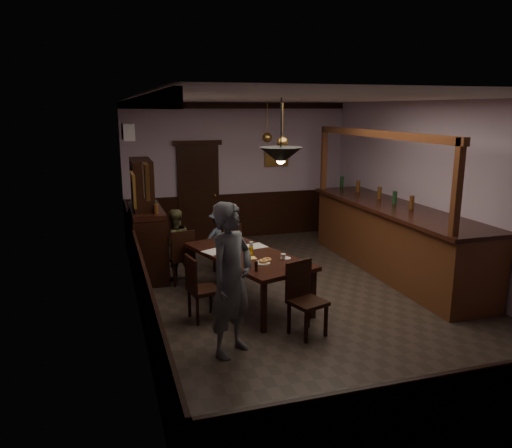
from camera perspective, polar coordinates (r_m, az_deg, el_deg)
name	(u,v)px	position (r m, az deg, el deg)	size (l,w,h in m)	color
room	(308,203)	(7.40, 6.00, 2.37)	(5.01, 8.01, 3.01)	#2D2621
dining_table	(247,258)	(7.46, -1.02, -3.92)	(1.61, 2.40, 0.75)	black
chair_far_left	(182,254)	(8.36, -8.51, -3.47)	(0.46, 0.46, 0.92)	black
chair_far_right	(229,247)	(8.78, -3.15, -2.59)	(0.50, 0.50, 0.91)	black
chair_near	(304,295)	(6.51, 5.48, -8.06)	(0.53, 0.53, 0.96)	black
chair_side	(199,285)	(6.91, -6.58, -6.99)	(0.46, 0.46, 0.92)	black
person_standing	(231,280)	(5.85, -2.85, -6.38)	(0.67, 0.44, 1.84)	#51555D
person_seated_left	(175,245)	(8.57, -9.28, -2.34)	(0.59, 0.46, 1.22)	#4E4D2F
person_seated_right	(220,239)	(8.98, -4.08, -1.74)	(0.74, 0.42, 1.14)	slate
newspaper_left	(218,251)	(7.60, -4.42, -3.09)	(0.42, 0.30, 0.01)	silver
newspaper_right	(252,247)	(7.81, -0.45, -2.59)	(0.42, 0.30, 0.01)	silver
napkin	(251,258)	(7.24, -0.62, -3.90)	(0.15, 0.15, 0.00)	#FFC65D
saucer	(286,258)	(7.22, 3.41, -3.92)	(0.15, 0.15, 0.01)	white
coffee_cup	(283,256)	(7.16, 3.14, -3.71)	(0.08, 0.08, 0.07)	white
pastry_plate	(262,263)	(7.00, 0.75, -4.44)	(0.22, 0.22, 0.01)	white
pastry_ring_a	(263,261)	(6.98, 0.83, -4.25)	(0.13, 0.13, 0.04)	#C68C47
pastry_ring_b	(267,260)	(7.05, 1.27, -4.10)	(0.13, 0.13, 0.04)	#C68C47
soda_can	(251,251)	(7.38, -0.58, -3.10)	(0.07, 0.07, 0.12)	gold
beer_glass	(233,249)	(7.34, -2.62, -2.87)	(0.06, 0.06, 0.20)	#BF721E
water_glass	(251,247)	(7.55, -0.54, -2.60)	(0.06, 0.06, 0.15)	silver
pepper_mill	(256,266)	(6.64, 0.04, -4.86)	(0.04, 0.04, 0.14)	black
sideboard	(146,229)	(8.87, -12.41, -0.60)	(0.55, 1.54, 2.03)	black
bar_counter	(394,237)	(9.19, 15.44, -1.47)	(1.04, 4.48, 2.51)	#4D2814
door_back	(199,194)	(10.97, -6.58, 3.47)	(0.90, 0.06, 2.10)	black
ac_unit	(128,132)	(9.61, -14.44, 10.20)	(0.20, 0.85, 0.30)	white
picture_left_small	(146,181)	(5.15, -12.42, 4.80)	(0.04, 0.28, 0.36)	olive
picture_left_large	(133,189)	(7.59, -13.86, 3.86)	(0.04, 0.62, 0.48)	olive
picture_back	(277,157)	(11.34, 2.36, 7.68)	(0.55, 0.04, 0.42)	olive
pendant_iron	(281,156)	(6.51, 2.86, 7.80)	(0.56, 0.56, 0.84)	black
pendant_brass_mid	(282,142)	(8.64, 3.04, 9.30)	(0.20, 0.20, 0.81)	#BF8C3F
pendant_brass_far	(267,138)	(10.05, 1.29, 9.84)	(0.20, 0.20, 0.81)	#BF8C3F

